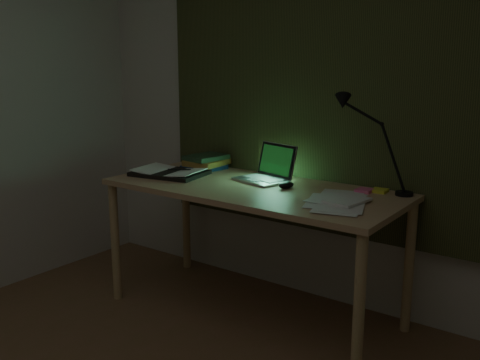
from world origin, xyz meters
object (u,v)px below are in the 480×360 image
object	(u,v)px
laptop	(261,163)
book_stack	(205,162)
desk	(252,251)
open_textbook	(170,172)
loose_papers	(339,199)
desk_lamp	(407,148)

from	to	relation	value
laptop	book_stack	distance (m)	0.50
desk	book_stack	world-z (taller)	book_stack
desk	laptop	world-z (taller)	laptop
laptop	open_textbook	bearing A→B (deg)	-145.95
book_stack	loose_papers	size ratio (longest dim) A/B	0.68
laptop	loose_papers	size ratio (longest dim) A/B	0.90
laptop	open_textbook	size ratio (longest dim) A/B	0.79
open_textbook	loose_papers	world-z (taller)	open_textbook
open_textbook	desk_lamp	xyz separation A→B (m)	(1.34, 0.34, 0.23)
laptop	desk_lamp	distance (m)	0.82
book_stack	desk_lamp	world-z (taller)	desk_lamp
open_textbook	desk_lamp	size ratio (longest dim) A/B	0.84
loose_papers	desk_lamp	distance (m)	0.44
desk	loose_papers	bearing A→B (deg)	-1.10
open_textbook	book_stack	bearing A→B (deg)	67.86
desk	desk_lamp	bearing A→B (deg)	21.25
open_textbook	book_stack	size ratio (longest dim) A/B	1.67
desk	book_stack	bearing A→B (deg)	157.33
book_stack	open_textbook	bearing A→B (deg)	-102.56
laptop	desk	bearing A→B (deg)	-58.78
laptop	desk_lamp	xyz separation A→B (m)	(0.79, 0.16, 0.14)
open_textbook	desk_lamp	world-z (taller)	desk_lamp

